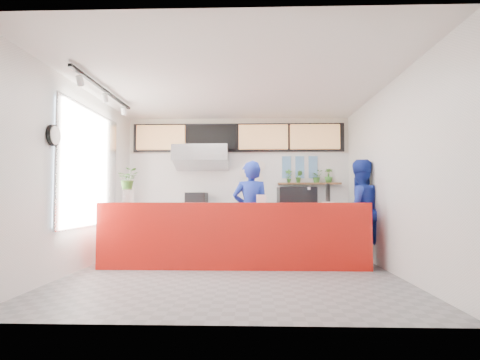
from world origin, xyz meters
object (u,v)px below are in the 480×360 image
at_px(pepper_mill, 328,193).
at_px(staff_center, 251,212).
at_px(panini_oven, 197,202).
at_px(staff_right, 360,211).
at_px(espresso_machine, 297,199).
at_px(service_counter, 234,235).

bearing_deg(pepper_mill, staff_center, 158.72).
bearing_deg(panini_oven, staff_right, -19.55).
distance_m(staff_center, staff_right, 1.99).
distance_m(panini_oven, staff_center, 1.78).
bearing_deg(espresso_machine, staff_center, -129.61).
xyz_separation_m(service_counter, espresso_machine, (1.29, 1.80, 0.61)).
bearing_deg(staff_center, panini_oven, -47.42).
bearing_deg(espresso_machine, service_counter, -128.01).
xyz_separation_m(panini_oven, espresso_machine, (2.19, 0.00, 0.06)).
bearing_deg(staff_center, staff_right, -179.56).
relative_size(service_counter, pepper_mill, 14.68).
distance_m(espresso_machine, pepper_mill, 1.84).
distance_m(staff_right, pepper_mill, 0.92).
height_order(espresso_machine, staff_center, staff_center).
distance_m(panini_oven, staff_right, 3.44).
distance_m(service_counter, pepper_mill, 1.76).
xyz_separation_m(panini_oven, pepper_mill, (2.50, -1.81, 0.17)).
relative_size(service_counter, staff_right, 2.39).
bearing_deg(pepper_mill, panini_oven, 144.06).
xyz_separation_m(service_counter, staff_right, (2.28, 0.51, 0.39)).
relative_size(service_counter, espresso_machine, 5.62).
relative_size(staff_center, staff_right, 0.99).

